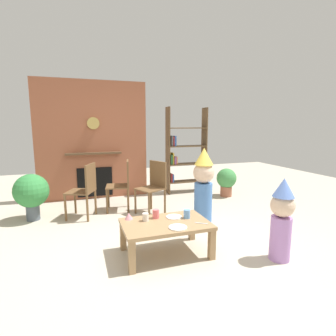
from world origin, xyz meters
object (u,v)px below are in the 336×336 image
object	(u,v)px
paper_cup_center	(187,214)
potted_plant_short	(31,192)
dining_chair_middle	(123,182)
paper_cup_near_right	(146,217)
bookshelf	(184,153)
coffee_table	(166,227)
child_with_cone_hat	(282,217)
paper_plate_rear	(174,217)
child_in_pink	(203,183)
birthday_cake_slice	(129,216)
dining_chair_left	(86,188)
dining_chair_right	(154,184)
paper_plate_front	(178,227)
potted_plant_tall	(226,180)
paper_cup_near_left	(156,214)

from	to	relation	value
paper_cup_center	potted_plant_short	world-z (taller)	potted_plant_short
dining_chair_middle	paper_cup_near_right	bearing A→B (deg)	99.77
bookshelf	coffee_table	world-z (taller)	bookshelf
coffee_table	potted_plant_short	world-z (taller)	potted_plant_short
bookshelf	child_with_cone_hat	world-z (taller)	bookshelf
paper_plate_rear	child_in_pink	xyz separation A→B (m)	(0.74, 0.69, 0.22)
bookshelf	birthday_cake_slice	bearing A→B (deg)	-125.02
birthday_cake_slice	dining_chair_left	size ratio (longest dim) A/B	0.11
paper_cup_center	dining_chair_right	size ratio (longest dim) A/B	0.12
paper_plate_rear	child_in_pink	world-z (taller)	child_in_pink
paper_plate_rear	dining_chair_right	distance (m)	1.38
birthday_cake_slice	potted_plant_short	size ratio (longest dim) A/B	0.13
paper_plate_front	paper_plate_rear	world-z (taller)	same
bookshelf	dining_chair_middle	size ratio (longest dim) A/B	2.11
dining_chair_middle	dining_chair_right	distance (m)	0.58
paper_cup_near_right	potted_plant_tall	bearing A→B (deg)	40.34
coffee_table	dining_chair_middle	xyz separation A→B (m)	(-0.20, 1.83, 0.18)
bookshelf	paper_plate_rear	xyz separation A→B (m)	(-1.15, -2.52, -0.49)
paper_cup_near_right	potted_plant_tall	xyz separation A→B (m)	(2.25, 1.92, -0.09)
paper_cup_near_right	birthday_cake_slice	world-z (taller)	paper_cup_near_right
potted_plant_tall	child_with_cone_hat	bearing A→B (deg)	-108.39
paper_plate_front	paper_cup_near_right	bearing A→B (deg)	131.28
child_in_pink	dining_chair_middle	distance (m)	1.49
coffee_table	paper_plate_rear	distance (m)	0.21
paper_cup_near_right	paper_plate_rear	distance (m)	0.36
paper_cup_near_right	child_with_cone_hat	world-z (taller)	child_with_cone_hat
bookshelf	paper_plate_rear	world-z (taller)	bookshelf
dining_chair_left	potted_plant_tall	world-z (taller)	dining_chair_left
bookshelf	paper_cup_near_right	bearing A→B (deg)	-120.85
bookshelf	paper_cup_near_left	xyz separation A→B (m)	(-1.37, -2.48, -0.44)
child_with_cone_hat	dining_chair_right	xyz separation A→B (m)	(-0.90, 2.04, 0.01)
child_in_pink	dining_chair_left	xyz separation A→B (m)	(-1.74, 0.78, -0.11)
paper_cup_center	dining_chair_left	xyz separation A→B (m)	(-1.14, 1.55, 0.06)
paper_cup_near_right	paper_plate_rear	world-z (taller)	paper_cup_near_right
child_in_pink	dining_chair_middle	xyz separation A→B (m)	(-1.09, 1.00, -0.11)
paper_plate_front	dining_chair_middle	world-z (taller)	dining_chair_middle
dining_chair_middle	child_in_pink	bearing A→B (deg)	147.51
paper_cup_near_left	dining_chair_right	world-z (taller)	dining_chair_right
paper_plate_rear	child_with_cone_hat	distance (m)	1.24
dining_chair_middle	potted_plant_short	distance (m)	1.47
paper_cup_near_left	paper_plate_rear	world-z (taller)	paper_cup_near_left
child_with_cone_hat	potted_plant_tall	distance (m)	2.72
paper_cup_near_right	child_in_pink	world-z (taller)	child_in_pink
paper_cup_center	dining_chair_left	world-z (taller)	dining_chair_left
paper_plate_rear	potted_plant_tall	distance (m)	2.69
coffee_table	paper_cup_near_left	xyz separation A→B (m)	(-0.07, 0.18, 0.12)
paper_cup_near_left	paper_plate_rear	bearing A→B (deg)	-11.75
bookshelf	paper_cup_near_right	size ratio (longest dim) A/B	20.35
dining_chair_middle	paper_cup_center	bearing A→B (deg)	115.63
coffee_table	dining_chair_middle	world-z (taller)	dining_chair_middle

